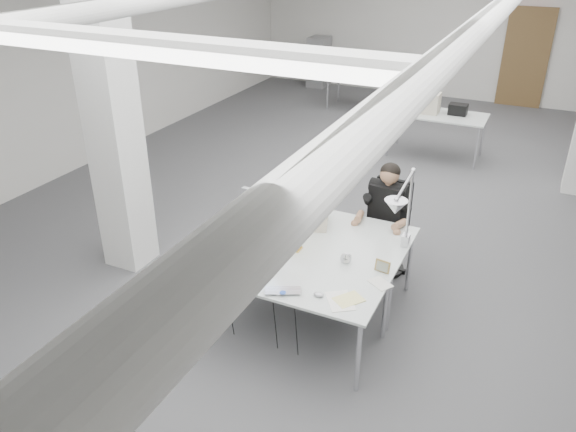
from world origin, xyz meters
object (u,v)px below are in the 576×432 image
at_px(office_chair, 386,232).
at_px(beige_monitor, 308,206).
at_px(monitor, 264,220).
at_px(desk_main, 287,272).
at_px(desk_phone, 214,249).
at_px(bankers_lamp, 293,232).
at_px(laptop, 283,294).
at_px(seated_person, 387,202).
at_px(architect_lamp, 402,218).

distance_m(office_chair, beige_monitor, 1.04).
bearing_deg(office_chair, monitor, -119.82).
height_order(desk_main, desk_phone, desk_phone).
distance_m(bankers_lamp, beige_monitor, 0.56).
height_order(monitor, laptop, monitor).
height_order(desk_main, seated_person, seated_person).
bearing_deg(desk_main, beige_monitor, 102.56).
height_order(seated_person, bankers_lamp, seated_person).
distance_m(laptop, desk_phone, 1.01).
height_order(monitor, architect_lamp, architect_lamp).
relative_size(seated_person, monitor, 1.54).
distance_m(desk_main, monitor, 0.60).
bearing_deg(office_chair, seated_person, -84.59).
relative_size(seated_person, laptop, 2.89).
height_order(monitor, bankers_lamp, monitor).
bearing_deg(office_chair, bankers_lamp, -111.53).
bearing_deg(laptop, desk_phone, 131.98).
bearing_deg(desk_main, seated_person, 72.50).
relative_size(bankers_lamp, architect_lamp, 0.43).
height_order(bankers_lamp, beige_monitor, beige_monitor).
bearing_deg(office_chair, laptop, -94.95).
relative_size(seated_person, architect_lamp, 1.06).
bearing_deg(seated_person, office_chair, 95.41).
bearing_deg(bankers_lamp, seated_person, 43.09).
distance_m(desk_main, beige_monitor, 0.99).
bearing_deg(desk_phone, desk_main, -6.35).
bearing_deg(seated_person, desk_phone, -125.17).
distance_m(office_chair, desk_phone, 2.03).
bearing_deg(beige_monitor, architect_lamp, -32.87).
xyz_separation_m(laptop, architect_lamp, (0.72, 1.03, 0.41)).
xyz_separation_m(office_chair, architect_lamp, (0.37, -0.90, 0.68)).
bearing_deg(laptop, desk_main, 83.77).
height_order(office_chair, bankers_lamp, bankers_lamp).
xyz_separation_m(desk_main, seated_person, (0.48, 1.52, 0.16)).
xyz_separation_m(seated_person, bankers_lamp, (-0.60, -1.14, 0.04)).
distance_m(monitor, architect_lamp, 1.31).
bearing_deg(monitor, office_chair, 60.62).
xyz_separation_m(desk_main, beige_monitor, (-0.21, 0.94, 0.21)).
bearing_deg(desk_main, bankers_lamp, 107.55).
distance_m(desk_main, bankers_lamp, 0.45).
relative_size(desk_main, bankers_lamp, 4.91).
bearing_deg(monitor, seated_person, 59.52).
xyz_separation_m(desk_main, office_chair, (0.48, 1.57, -0.25)).
distance_m(monitor, desk_phone, 0.57).
bearing_deg(monitor, beige_monitor, 78.42).
height_order(laptop, desk_phone, desk_phone).
xyz_separation_m(monitor, laptop, (0.53, -0.68, -0.28)).
xyz_separation_m(beige_monitor, architect_lamp, (1.06, -0.27, 0.22)).
bearing_deg(laptop, beige_monitor, 78.70).
bearing_deg(desk_main, laptop, -70.39).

